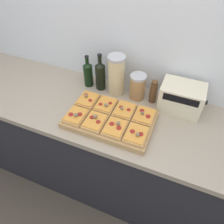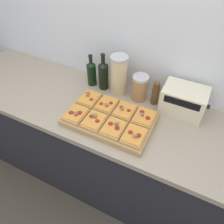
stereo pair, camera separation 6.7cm
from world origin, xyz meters
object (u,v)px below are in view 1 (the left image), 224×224
Objects in this scene: grain_jar_short at (138,87)px; pepper_mill at (153,91)px; grain_jar_tall at (116,75)px; cutting_board at (110,119)px; olive_oil_bottle at (88,74)px; toaster_oven at (181,98)px; wine_bottle at (100,75)px.

grain_jar_short is 1.02× the size of pepper_mill.
grain_jar_tall is at bearing 180.00° from grain_jar_short.
olive_oil_bottle is at bearing 135.44° from cutting_board.
toaster_oven reaches higher than pepper_mill.
olive_oil_bottle reaches higher than toaster_oven.
olive_oil_bottle is at bearing 180.00° from wine_bottle.
grain_jar_short is (0.16, 0.00, -0.05)m from grain_jar_tall.
toaster_oven is at bearing -0.08° from wine_bottle.
grain_jar_short is at bearing 180.00° from pepper_mill.
pepper_mill is at bearing 179.74° from toaster_oven.
pepper_mill is at bearing 0.00° from grain_jar_short.
pepper_mill is at bearing 0.00° from grain_jar_tall.
toaster_oven is (0.38, 0.30, 0.07)m from cutting_board.
cutting_board is 1.95× the size of wine_bottle.
grain_jar_tall is 0.28m from pepper_mill.
cutting_board is at bearing -105.18° from grain_jar_short.
grain_jar_tall is (0.12, 0.00, 0.03)m from wine_bottle.
pepper_mill is (0.20, 0.30, 0.07)m from cutting_board.
wine_bottle is at bearing 180.00° from pepper_mill.
pepper_mill is (0.50, 0.00, -0.01)m from olive_oil_bottle.
wine_bottle is 0.96× the size of grain_jar_tall.
olive_oil_bottle reaches higher than grain_jar_short.
cutting_board is 0.32m from grain_jar_short.
wine_bottle is at bearing 180.00° from grain_jar_tall.
grain_jar_tall is 1.60× the size of pepper_mill.
wine_bottle is at bearing 124.14° from cutting_board.
wine_bottle is 1.53× the size of pepper_mill.
pepper_mill is (0.11, 0.00, -0.00)m from grain_jar_short.
grain_jar_tall reaches higher than pepper_mill.
pepper_mill is 0.61× the size of toaster_oven.
cutting_board is 2.99× the size of pepper_mill.
olive_oil_bottle reaches higher than pepper_mill.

